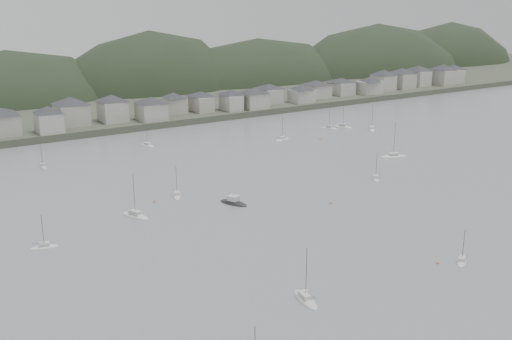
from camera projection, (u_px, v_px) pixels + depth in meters
ground at (458, 286)px, 117.23m from camera, size 900.00×900.00×0.00m
far_shore_land at (60, 92)px, 354.46m from camera, size 900.00×250.00×3.00m
forested_ridge at (82, 119)px, 339.95m from camera, size 851.55×103.94×102.57m
waterfront_town at (223, 98)px, 288.88m from camera, size 451.48×28.46×12.92m
sailboat_lead at (282, 140)px, 239.40m from camera, size 8.42×4.54×10.99m
moored_fleet at (243, 196)px, 170.39m from camera, size 226.90×171.85×13.84m
motor_launch_far at (233, 203)px, 164.66m from camera, size 6.45×9.51×4.12m
mooring_buoys at (266, 213)px, 156.98m from camera, size 139.65×154.59×0.70m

